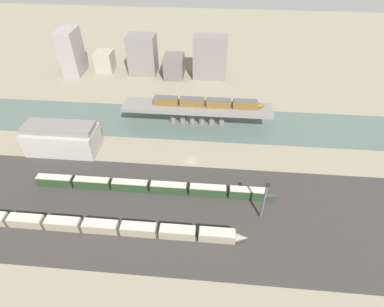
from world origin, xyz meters
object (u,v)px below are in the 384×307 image
Objects in this scene: warehouse_building at (62,138)px; train_on_bridge at (208,103)px; train_yard_near at (105,227)px; train_yard_mid at (153,187)px; signal_tower at (264,201)px.

train_on_bridge is at bearing 22.19° from warehouse_building.
train_on_bridge reaches higher than train_yard_near.
train_yard_near is 1.01× the size of train_yard_mid.
train_on_bridge is 44.20m from train_yard_mid.
warehouse_building is at bearing 127.57° from train_yard_near.
signal_tower is at bearing 11.16° from train_yard_near.
signal_tower reaches higher than train_yard_near.
train_yard_mid is 5.49× the size of signal_tower.
train_on_bridge is 63.40m from train_yard_near.
signal_tower reaches higher than train_on_bridge.
train_yard_near is 5.55× the size of signal_tower.
train_yard_near is at bearing -123.59° from train_yard_mid.
train_yard_mid is at bearing -111.61° from train_on_bridge.
train_on_bridge reaches higher than train_yard_mid.
train_yard_mid is at bearing -26.01° from warehouse_building.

